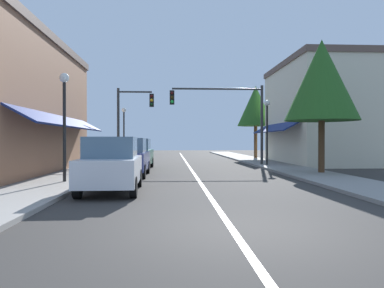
{
  "coord_description": "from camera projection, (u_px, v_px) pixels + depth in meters",
  "views": [
    {
      "loc": [
        -1.13,
        -6.82,
        1.65
      ],
      "look_at": [
        0.01,
        14.22,
        1.47
      ],
      "focal_mm": 35.53,
      "sensor_mm": 36.0,
      "label": 1
    }
  ],
  "objects": [
    {
      "name": "sidewalk_left",
      "position": [
        104.0,
        165.0,
        24.56
      ],
      "size": [
        2.6,
        56.0,
        0.12
      ],
      "primitive_type": "cube",
      "color": "gray",
      "rests_on": "ground"
    },
    {
      "name": "tree_right_far",
      "position": [
        256.0,
        106.0,
        33.81
      ],
      "size": [
        3.25,
        3.25,
        6.55
      ],
      "color": "#4C331E",
      "rests_on": "ground"
    },
    {
      "name": "tree_right_near",
      "position": [
        322.0,
        80.0,
        18.33
      ],
      "size": [
        3.57,
        3.57,
        6.54
      ],
      "color": "#4C331E",
      "rests_on": "ground"
    },
    {
      "name": "street_lamp_left_near",
      "position": [
        64.0,
        108.0,
        14.24
      ],
      "size": [
        0.36,
        0.36,
        4.19
      ],
      "color": "black",
      "rests_on": "ground"
    },
    {
      "name": "traffic_signal_mast_arm",
      "position": [
        228.0,
        109.0,
        24.7
      ],
      "size": [
        6.13,
        0.5,
        5.28
      ],
      "color": "#333333",
      "rests_on": "ground"
    },
    {
      "name": "ground_plane",
      "position": [
        189.0,
        166.0,
        24.86
      ],
      "size": [
        80.0,
        80.0,
        0.0
      ],
      "primitive_type": "plane",
      "color": "#33302D"
    },
    {
      "name": "storefront_right_block",
      "position": [
        320.0,
        113.0,
        27.34
      ],
      "size": [
        6.93,
        10.2,
        7.28
      ],
      "color": "beige",
      "rests_on": "ground"
    },
    {
      "name": "street_lamp_right_mid",
      "position": [
        267.0,
        121.0,
        24.06
      ],
      "size": [
        0.36,
        0.36,
        4.23
      ],
      "color": "black",
      "rests_on": "ground"
    },
    {
      "name": "parked_car_nearest_left",
      "position": [
        112.0,
        165.0,
        12.17
      ],
      "size": [
        1.88,
        4.15,
        1.77
      ],
      "rotation": [
        0.0,
        0.0,
        0.03
      ],
      "color": "silver",
      "rests_on": "ground"
    },
    {
      "name": "storefront_left_block",
      "position": [
        2.0,
        105.0,
        18.34
      ],
      "size": [
        6.33,
        14.2,
        6.77
      ],
      "color": "#9E6B4C",
      "rests_on": "ground"
    },
    {
      "name": "street_lamp_left_far",
      "position": [
        124.0,
        125.0,
        30.08
      ],
      "size": [
        0.36,
        0.36,
        4.27
      ],
      "color": "black",
      "rests_on": "ground"
    },
    {
      "name": "sidewalk_right",
      "position": [
        271.0,
        165.0,
        25.16
      ],
      "size": [
        2.6,
        56.0,
        0.12
      ],
      "primitive_type": "cube",
      "color": "gray",
      "rests_on": "ground"
    },
    {
      "name": "lane_center_stripe",
      "position": [
        189.0,
        166.0,
        24.86
      ],
      "size": [
        0.14,
        52.0,
        0.01
      ],
      "primitive_type": "cube",
      "color": "silver",
      "rests_on": "ground"
    },
    {
      "name": "parked_car_second_left",
      "position": [
        128.0,
        157.0,
        17.65
      ],
      "size": [
        1.8,
        4.11,
        1.77
      ],
      "rotation": [
        0.0,
        0.0,
        -0.01
      ],
      "color": "navy",
      "rests_on": "ground"
    },
    {
      "name": "parked_car_third_left",
      "position": [
        136.0,
        154.0,
        22.07
      ],
      "size": [
        1.84,
        4.13,
        1.77
      ],
      "rotation": [
        0.0,
        0.0,
        -0.02
      ],
      "color": "#0F4C33",
      "rests_on": "ground"
    },
    {
      "name": "traffic_signal_left_corner",
      "position": [
        130.0,
        115.0,
        26.18
      ],
      "size": [
        2.55,
        0.5,
        5.28
      ],
      "color": "#333333",
      "rests_on": "ground"
    }
  ]
}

